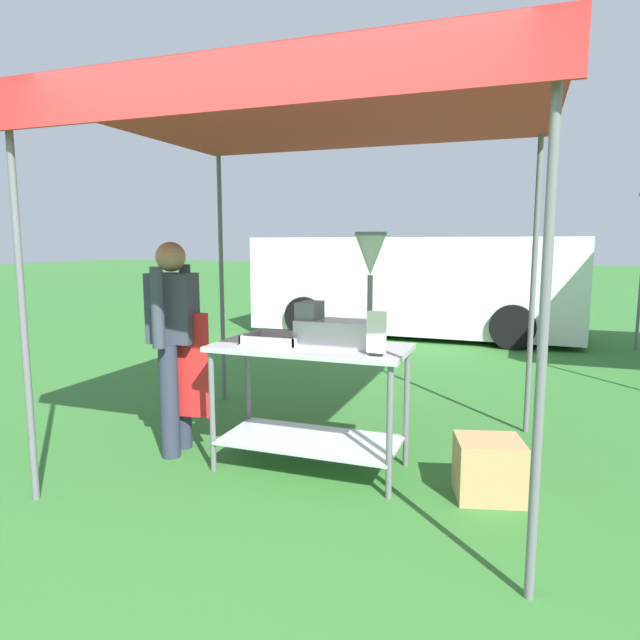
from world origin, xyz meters
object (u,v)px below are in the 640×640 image
at_px(stall_canopy, 315,121).
at_px(van_white, 413,284).
at_px(vendor, 174,337).
at_px(supply_crate, 489,468).
at_px(donut_cart, 310,381).
at_px(donut_fryer, 344,311).
at_px(menu_sign, 376,336).
at_px(donut_tray, 275,341).

distance_m(stall_canopy, van_white, 6.33).
height_order(vendor, supply_crate, vendor).
relative_size(donut_cart, supply_crate, 2.84).
xyz_separation_m(supply_crate, van_white, (-1.64, 6.27, 0.69)).
bearing_deg(stall_canopy, donut_cart, -90.00).
height_order(donut_cart, supply_crate, donut_cart).
xyz_separation_m(stall_canopy, donut_fryer, (0.24, -0.07, -1.27)).
xyz_separation_m(stall_canopy, vendor, (-1.07, -0.15, -1.52)).
xyz_separation_m(donut_cart, supply_crate, (1.22, -0.05, -0.45)).
distance_m(menu_sign, supply_crate, 1.10).
bearing_deg(stall_canopy, supply_crate, -6.93).
bearing_deg(donut_tray, donut_cart, 9.13).
distance_m(supply_crate, van_white, 6.52).
relative_size(stall_canopy, supply_crate, 6.50).
bearing_deg(stall_canopy, menu_sign, -30.05).
bearing_deg(supply_crate, vendor, -179.93).
height_order(donut_tray, vendor, vendor).
relative_size(vendor, supply_crate, 3.36).
xyz_separation_m(donut_cart, donut_tray, (-0.25, -0.04, 0.28)).
relative_size(donut_tray, supply_crate, 0.85).
height_order(donut_tray, donut_fryer, donut_fryer).
bearing_deg(donut_fryer, van_white, 96.00).
height_order(vendor, van_white, van_white).
bearing_deg(menu_sign, supply_crate, 12.29).
relative_size(donut_cart, van_white, 0.25).
xyz_separation_m(donut_tray, donut_fryer, (0.49, 0.07, 0.23)).
xyz_separation_m(donut_cart, donut_fryer, (0.24, 0.03, 0.51)).
height_order(menu_sign, van_white, van_white).
height_order(menu_sign, supply_crate, menu_sign).
height_order(donut_tray, van_white, van_white).
height_order(donut_tray, menu_sign, menu_sign).
bearing_deg(donut_fryer, stall_canopy, 163.35).
bearing_deg(donut_cart, donut_tray, -170.87).
xyz_separation_m(stall_canopy, menu_sign, (0.52, -0.30, -1.40)).
relative_size(vendor, van_white, 0.29).
bearing_deg(vendor, van_white, 83.99).
bearing_deg(vendor, donut_fryer, 3.49).
height_order(donut_fryer, vendor, donut_fryer).
distance_m(donut_fryer, menu_sign, 0.39).
xyz_separation_m(donut_fryer, van_white, (-0.65, 6.20, -0.27)).
bearing_deg(donut_fryer, donut_tray, -172.25).
xyz_separation_m(vendor, van_white, (0.66, 6.28, -0.02)).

